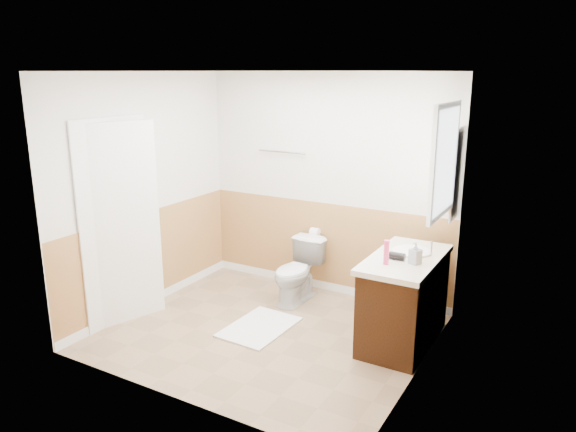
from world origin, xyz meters
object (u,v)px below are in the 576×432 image
Objects in this scene: toilet at (297,272)px; vanity_cabinet at (404,302)px; lotion_bottle at (386,252)px; soap_dispenser at (415,253)px; bath_mat at (259,327)px.

toilet is 0.63× the size of vanity_cabinet.
toilet is at bearing 165.91° from vanity_cabinet.
vanity_cabinet is 0.63m from lotion_bottle.
lotion_bottle reaches higher than vanity_cabinet.
soap_dispenser reaches higher than vanity_cabinet.
toilet is 1.37m from vanity_cabinet.
lotion_bottle is (-0.10, -0.28, 0.56)m from vanity_cabinet.
vanity_cabinet is at bearing 18.84° from bath_mat.
bath_mat is 1.75m from soap_dispenser.
vanity_cabinet reaches higher than toilet.
toilet is at bearing 161.81° from soap_dispenser.
soap_dispenser is at bearing -49.92° from vanity_cabinet.
soap_dispenser is at bearing 31.85° from lotion_bottle.
lotion_bottle is (1.23, 0.17, 0.95)m from bath_mat.
toilet is 3.15× the size of lotion_bottle.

